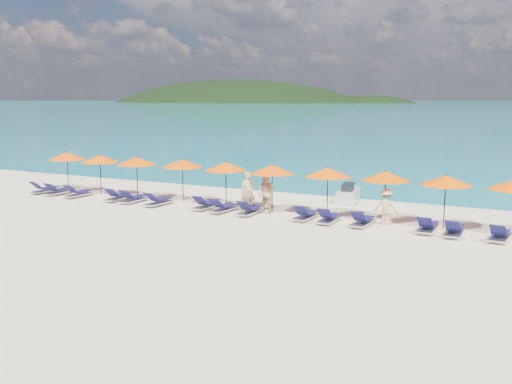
% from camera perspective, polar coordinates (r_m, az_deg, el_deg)
% --- Properties ---
extents(ground, '(1400.00, 1400.00, 0.00)m').
position_cam_1_polar(ground, '(22.89, -3.40, -4.06)').
color(ground, beige).
extents(headland_main, '(374.00, 242.00, 126.50)m').
position_cam_1_polar(headland_main, '(641.46, -2.25, 5.54)').
color(headland_main, black).
rests_on(headland_main, ground).
extents(headland_small, '(162.00, 126.00, 85.50)m').
position_cam_1_polar(headland_small, '(602.59, 11.32, 5.40)').
color(headland_small, black).
rests_on(headland_small, ground).
extents(jetski, '(1.40, 2.70, 0.92)m').
position_cam_1_polar(jetski, '(29.93, 9.18, -0.23)').
color(jetski, '#B9B8C4').
rests_on(jetski, ground).
extents(beachgoer_a, '(0.84, 0.81, 1.94)m').
position_cam_1_polar(beachgoer_a, '(26.60, -0.79, -0.02)').
color(beachgoer_a, tan).
rests_on(beachgoer_a, ground).
extents(beachgoer_b, '(1.02, 0.71, 1.91)m').
position_cam_1_polar(beachgoer_b, '(26.29, 1.01, -0.16)').
color(beachgoer_b, tan).
rests_on(beachgoer_b, ground).
extents(beachgoer_c, '(1.01, 0.48, 1.56)m').
position_cam_1_polar(beachgoer_c, '(24.64, 12.89, -1.46)').
color(beachgoer_c, tan).
rests_on(beachgoer_c, ground).
extents(umbrella_0, '(2.10, 2.10, 2.28)m').
position_cam_1_polar(umbrella_0, '(34.51, -18.39, 3.43)').
color(umbrella_0, black).
rests_on(umbrella_0, ground).
extents(umbrella_1, '(2.10, 2.10, 2.28)m').
position_cam_1_polar(umbrella_1, '(32.49, -15.35, 3.23)').
color(umbrella_1, black).
rests_on(umbrella_1, ground).
extents(umbrella_2, '(2.10, 2.10, 2.28)m').
position_cam_1_polar(umbrella_2, '(30.86, -11.85, 3.06)').
color(umbrella_2, black).
rests_on(umbrella_2, ground).
extents(umbrella_3, '(2.10, 2.10, 2.28)m').
position_cam_1_polar(umbrella_3, '(29.38, -7.37, 2.87)').
color(umbrella_3, black).
rests_on(umbrella_3, ground).
extents(umbrella_4, '(2.10, 2.10, 2.28)m').
position_cam_1_polar(umbrella_4, '(27.80, -3.04, 2.56)').
color(umbrella_4, black).
rests_on(umbrella_4, ground).
extents(umbrella_5, '(2.10, 2.10, 2.28)m').
position_cam_1_polar(umbrella_5, '(26.61, 1.63, 2.26)').
color(umbrella_5, black).
rests_on(umbrella_5, ground).
extents(umbrella_6, '(2.10, 2.10, 2.28)m').
position_cam_1_polar(umbrella_6, '(25.80, 7.19, 1.97)').
color(umbrella_6, black).
rests_on(umbrella_6, ground).
extents(umbrella_7, '(2.10, 2.10, 2.28)m').
position_cam_1_polar(umbrella_7, '(25.02, 12.84, 1.57)').
color(umbrella_7, black).
rests_on(umbrella_7, ground).
extents(umbrella_8, '(2.10, 2.10, 2.28)m').
position_cam_1_polar(umbrella_8, '(24.36, 18.46, 1.12)').
color(umbrella_8, black).
rests_on(umbrella_8, ground).
extents(lounger_0, '(0.78, 1.75, 0.66)m').
position_cam_1_polar(lounger_0, '(34.21, -20.43, 0.26)').
color(lounger_0, silver).
rests_on(lounger_0, ground).
extents(lounger_1, '(0.65, 1.71, 0.66)m').
position_cam_1_polar(lounger_1, '(33.38, -19.21, 0.11)').
color(lounger_1, silver).
rests_on(lounger_1, ground).
extents(lounger_2, '(0.68, 1.72, 0.66)m').
position_cam_1_polar(lounger_2, '(32.29, -17.37, -0.09)').
color(lounger_2, silver).
rests_on(lounger_2, ground).
extents(lounger_3, '(0.77, 1.75, 0.66)m').
position_cam_1_polar(lounger_3, '(30.59, -13.68, -0.44)').
color(lounger_3, silver).
rests_on(lounger_3, ground).
extents(lounger_4, '(0.65, 1.71, 0.66)m').
position_cam_1_polar(lounger_4, '(29.85, -12.18, -0.62)').
color(lounger_4, silver).
rests_on(lounger_4, ground).
extents(lounger_5, '(0.74, 1.74, 0.66)m').
position_cam_1_polar(lounger_5, '(28.80, -9.76, -0.91)').
color(lounger_5, silver).
rests_on(lounger_5, ground).
extents(lounger_6, '(0.67, 1.72, 0.66)m').
position_cam_1_polar(lounger_6, '(27.58, -5.03, -1.26)').
color(lounger_6, silver).
rests_on(lounger_6, ground).
extents(lounger_7, '(0.78, 1.75, 0.66)m').
position_cam_1_polar(lounger_7, '(26.81, -3.30, -1.55)').
color(lounger_7, silver).
rests_on(lounger_7, ground).
extents(lounger_8, '(0.64, 1.71, 0.66)m').
position_cam_1_polar(lounger_8, '(26.17, -0.67, -1.81)').
color(lounger_8, silver).
rests_on(lounger_8, ground).
extents(lounger_9, '(0.71, 1.73, 0.66)m').
position_cam_1_polar(lounger_9, '(25.19, 4.96, -2.29)').
color(lounger_9, silver).
rests_on(lounger_9, ground).
extents(lounger_10, '(0.62, 1.70, 0.66)m').
position_cam_1_polar(lounger_10, '(24.69, 7.28, -2.57)').
color(lounger_10, silver).
rests_on(lounger_10, ground).
extents(lounger_11, '(0.71, 1.73, 0.66)m').
position_cam_1_polar(lounger_11, '(24.31, 10.59, -2.84)').
color(lounger_11, silver).
rests_on(lounger_11, ground).
extents(lounger_12, '(0.64, 1.71, 0.66)m').
position_cam_1_polar(lounger_12, '(23.84, 16.75, -3.33)').
color(lounger_12, silver).
rests_on(lounger_12, ground).
extents(lounger_13, '(0.64, 1.71, 0.66)m').
position_cam_1_polar(lounger_13, '(23.51, 19.19, -3.63)').
color(lounger_13, silver).
rests_on(lounger_13, ground).
extents(lounger_14, '(0.77, 1.75, 0.66)m').
position_cam_1_polar(lounger_14, '(23.38, 23.19, -3.95)').
color(lounger_14, silver).
rests_on(lounger_14, ground).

